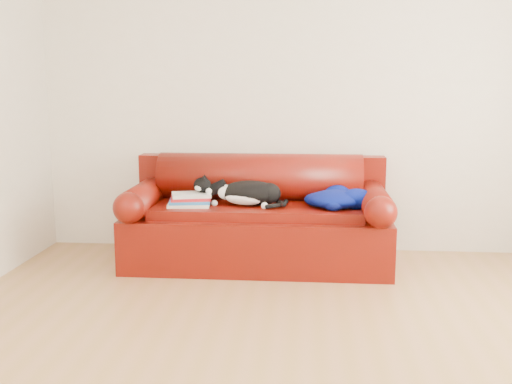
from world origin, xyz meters
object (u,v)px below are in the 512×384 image
blanket (337,198)px  book_stack (190,200)px  sofa_base (258,235)px  cat (249,194)px

blanket → book_stack: bearing=-177.7°
sofa_base → book_stack: 0.62m
book_stack → cat: 0.47m
cat → blanket: (0.70, -0.00, -0.03)m
sofa_base → book_stack: bearing=-167.6°
book_stack → blanket: bearing=2.3°
sofa_base → cat: bearing=-132.1°
blanket → cat: bearing=179.9°
cat → blanket: 0.70m
book_stack → cat: size_ratio=0.52×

